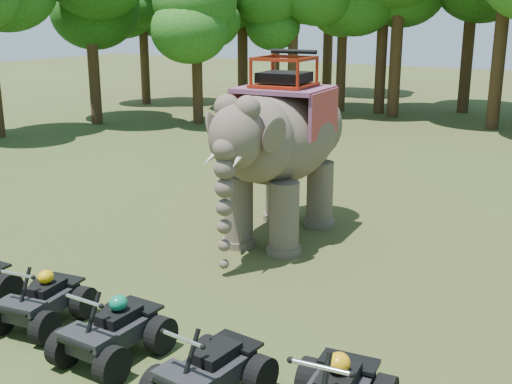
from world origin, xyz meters
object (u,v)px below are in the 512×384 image
at_px(atv_2, 112,322).
at_px(atv_3, 210,361).
at_px(elephant, 282,147).
at_px(atv_1, 42,293).

relative_size(atv_2, atv_3, 1.03).
xyz_separation_m(atv_2, atv_3, (1.91, -0.12, -0.02)).
bearing_deg(atv_2, elephant, 95.94).
bearing_deg(atv_1, atv_3, -13.77).
distance_m(elephant, atv_2, 6.55).
height_order(elephant, atv_3, elephant).
distance_m(elephant, atv_1, 6.45).
bearing_deg(atv_3, atv_2, -178.77).
bearing_deg(atv_2, atv_3, -3.21).
distance_m(atv_1, atv_3, 3.74).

